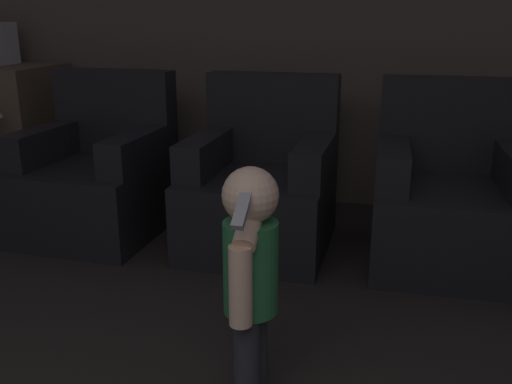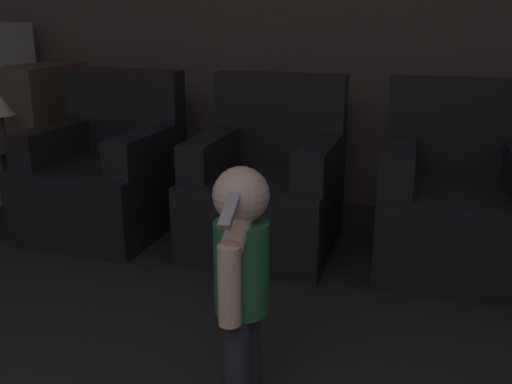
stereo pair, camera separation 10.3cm
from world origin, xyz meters
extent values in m
cube|color=#51493F|center=(0.00, 4.50, 1.30)|extent=(8.40, 0.05, 2.60)
cube|color=black|center=(-1.13, 3.57, 0.21)|extent=(0.81, 0.85, 0.43)
cube|color=black|center=(-1.11, 3.89, 0.69)|extent=(0.77, 0.20, 0.51)
cube|color=black|center=(-1.43, 3.58, 0.53)|extent=(0.19, 0.66, 0.20)
cube|color=black|center=(-0.83, 3.55, 0.53)|extent=(0.19, 0.66, 0.20)
cube|color=black|center=(-0.12, 3.57, 0.21)|extent=(0.79, 0.83, 0.43)
cube|color=black|center=(-0.11, 3.89, 0.69)|extent=(0.77, 0.18, 0.51)
cube|color=black|center=(-0.42, 3.58, 0.53)|extent=(0.18, 0.65, 0.20)
cube|color=black|center=(0.18, 3.56, 0.53)|extent=(0.18, 0.65, 0.20)
cube|color=black|center=(0.89, 3.57, 0.21)|extent=(0.77, 0.81, 0.43)
cube|color=black|center=(0.89, 3.89, 0.69)|extent=(0.77, 0.16, 0.51)
cube|color=black|center=(0.59, 3.57, 0.53)|extent=(0.16, 0.65, 0.20)
cylinder|color=#28282D|center=(0.14, 2.31, 0.16)|extent=(0.09, 0.09, 0.33)
cylinder|color=#28282D|center=(0.14, 2.21, 0.16)|extent=(0.09, 0.09, 0.33)
cylinder|color=#236638|center=(0.14, 2.26, 0.48)|extent=(0.18, 0.18, 0.31)
sphere|color=beige|center=(0.14, 2.26, 0.73)|extent=(0.18, 0.18, 0.18)
cylinder|color=beige|center=(0.13, 2.15, 0.47)|extent=(0.07, 0.07, 0.26)
cylinder|color=beige|center=(0.14, 2.26, 0.67)|extent=(0.07, 0.26, 0.19)
cube|color=#99999E|center=(0.14, 2.15, 0.73)|extent=(0.04, 0.16, 0.10)
cylinder|color=black|center=(-1.79, 3.57, 0.24)|extent=(0.06, 0.06, 0.48)
cylinder|color=#2D2B28|center=(-1.79, 3.57, 0.49)|extent=(0.39, 0.39, 0.02)
cylinder|color=#262626|center=(-1.79, 3.57, 0.59)|extent=(0.04, 0.04, 0.18)
camera|label=1|loc=(0.53, 0.62, 1.26)|focal=40.00mm
camera|label=2|loc=(0.63, 0.65, 1.26)|focal=40.00mm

